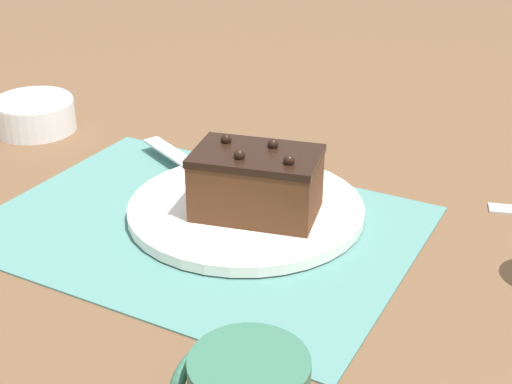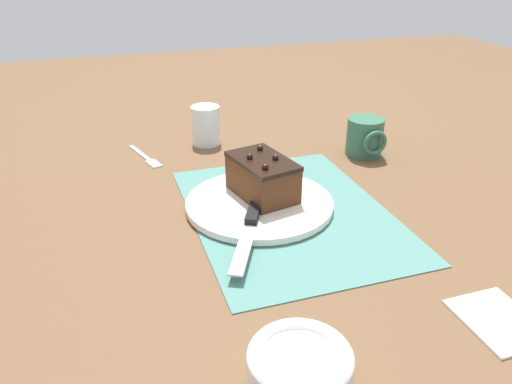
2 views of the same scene
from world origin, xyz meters
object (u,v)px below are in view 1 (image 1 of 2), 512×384
object	(u,v)px
small_bowl	(34,113)
chocolate_cake	(257,183)
serving_knife	(203,170)
cake_plate	(246,209)

from	to	relation	value
small_bowl	chocolate_cake	bearing A→B (deg)	166.67
chocolate_cake	serving_knife	size ratio (longest dim) A/B	0.79
chocolate_cake	serving_knife	distance (m)	0.12
serving_knife	small_bowl	size ratio (longest dim) A/B	1.66
chocolate_cake	small_bowl	distance (m)	0.43
small_bowl	serving_knife	bearing A→B (deg)	172.25
chocolate_cake	small_bowl	size ratio (longest dim) A/B	1.30
serving_knife	small_bowl	world-z (taller)	small_bowl
cake_plate	chocolate_cake	world-z (taller)	chocolate_cake
serving_knife	small_bowl	distance (m)	0.32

